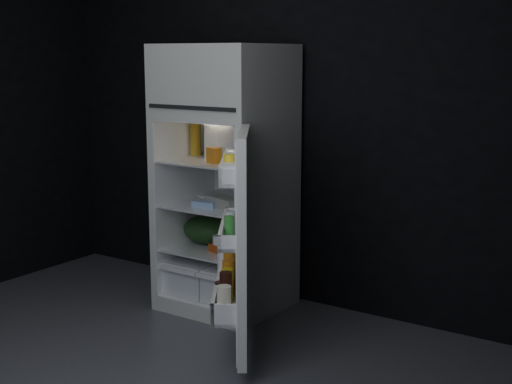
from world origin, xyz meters
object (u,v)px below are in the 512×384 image
Objects in this scene: fridge_door at (239,243)px; yogurt_tray at (225,249)px; refrigerator at (227,169)px; egg_carton at (223,202)px; milk_jug at (220,141)px.

yogurt_tray is (-0.48, 0.52, -0.23)m from fridge_door.
refrigerator is 0.94m from fridge_door.
fridge_door is 0.75m from egg_carton.
milk_jug is at bearing -130.69° from refrigerator.
milk_jug is 0.72m from yogurt_tray.
yogurt_tray is (0.13, -0.13, -0.69)m from milk_jug.
egg_carton is at bearing 133.28° from fridge_door.
refrigerator is 7.42× the size of milk_jug.
egg_carton is at bearing -64.17° from refrigerator.
milk_jug reaches higher than egg_carton.
milk_jug is at bearing 156.36° from yogurt_tray.
refrigerator is 0.54m from yogurt_tray.
egg_carton is 1.30× the size of yogurt_tray.
egg_carton is (0.10, -0.10, -0.38)m from milk_jug.
fridge_door is 5.08× the size of milk_jug.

